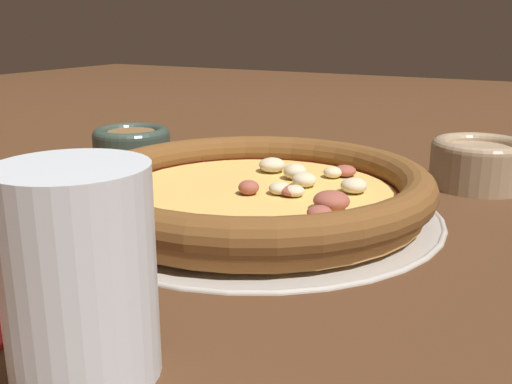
% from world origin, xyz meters
% --- Properties ---
extents(ground_plane, '(3.00, 3.00, 0.00)m').
position_xyz_m(ground_plane, '(0.00, 0.00, 0.00)').
color(ground_plane, '#4C2D19').
extents(pizza_tray, '(0.36, 0.36, 0.01)m').
position_xyz_m(pizza_tray, '(0.00, 0.00, 0.00)').
color(pizza_tray, '#B7B2A8').
rests_on(pizza_tray, ground_plane).
extents(pizza, '(0.34, 0.34, 0.04)m').
position_xyz_m(pizza, '(-0.00, -0.00, 0.03)').
color(pizza, '#BC7F42').
rests_on(pizza, pizza_tray).
extents(bowl_near, '(0.11, 0.11, 0.05)m').
position_xyz_m(bowl_near, '(-0.17, -0.21, 0.03)').
color(bowl_near, '#9E8466').
rests_on(bowl_near, ground_plane).
extents(bowl_far, '(0.10, 0.10, 0.04)m').
position_xyz_m(bowl_far, '(0.26, -0.13, 0.02)').
color(bowl_far, '#334238').
rests_on(bowl_far, ground_plane).
extents(drinking_cup, '(0.08, 0.08, 0.12)m').
position_xyz_m(drinking_cup, '(-0.05, 0.28, 0.06)').
color(drinking_cup, silver).
rests_on(drinking_cup, ground_plane).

